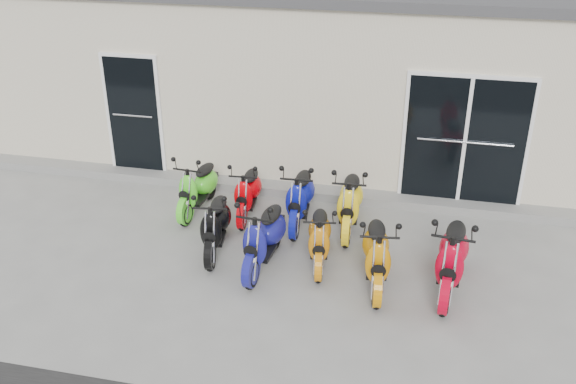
% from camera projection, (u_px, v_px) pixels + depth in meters
% --- Properties ---
extents(ground, '(80.00, 80.00, 0.00)m').
position_uv_depth(ground, '(279.00, 254.00, 9.57)').
color(ground, gray).
rests_on(ground, ground).
extents(building, '(14.00, 6.00, 3.20)m').
position_uv_depth(building, '(336.00, 60.00, 13.40)').
color(building, beige).
rests_on(building, ground).
extents(front_step, '(14.00, 0.40, 0.15)m').
position_uv_depth(front_step, '(306.00, 191.00, 11.30)').
color(front_step, gray).
rests_on(front_step, ground).
extents(door_left, '(1.07, 0.08, 2.22)m').
position_uv_depth(door_left, '(134.00, 111.00, 11.53)').
color(door_left, black).
rests_on(door_left, front_step).
extents(door_right, '(2.02, 0.08, 2.22)m').
position_uv_depth(door_right, '(465.00, 137.00, 10.40)').
color(door_right, black).
rests_on(door_right, front_step).
extents(scooter_front_black, '(0.77, 1.58, 1.12)m').
position_uv_depth(scooter_front_black, '(215.00, 218.00, 9.42)').
color(scooter_front_black, black).
rests_on(scooter_front_black, ground).
extents(scooter_front_blue, '(0.70, 1.67, 1.21)m').
position_uv_depth(scooter_front_blue, '(264.00, 230.00, 9.02)').
color(scooter_front_blue, navy).
rests_on(scooter_front_blue, ground).
extents(scooter_front_orange_a, '(0.73, 1.48, 1.05)m').
position_uv_depth(scooter_front_orange_a, '(320.00, 231.00, 9.14)').
color(scooter_front_orange_a, orange).
rests_on(scooter_front_orange_a, ground).
extents(scooter_front_orange_b, '(0.77, 1.65, 1.18)m').
position_uv_depth(scooter_front_orange_b, '(377.00, 247.00, 8.64)').
color(scooter_front_orange_b, orange).
rests_on(scooter_front_orange_b, ground).
extents(scooter_front_red, '(0.80, 1.77, 1.27)m').
position_uv_depth(scooter_front_red, '(453.00, 250.00, 8.49)').
color(scooter_front_red, '#BE011C').
rests_on(scooter_front_red, ground).
extents(scooter_back_green, '(0.66, 1.55, 1.12)m').
position_uv_depth(scooter_back_green, '(197.00, 181.00, 10.56)').
color(scooter_back_green, '#4EE727').
rests_on(scooter_back_green, ground).
extents(scooter_back_red, '(0.63, 1.46, 1.05)m').
position_uv_depth(scooter_back_red, '(248.00, 187.00, 10.44)').
color(scooter_back_red, '#DF0007').
rests_on(scooter_back_red, ground).
extents(scooter_back_blue, '(0.65, 1.61, 1.17)m').
position_uv_depth(scooter_back_blue, '(300.00, 191.00, 10.17)').
color(scooter_back_blue, '#0C1496').
rests_on(scooter_back_blue, ground).
extents(scooter_back_yellow, '(0.68, 1.65, 1.19)m').
position_uv_depth(scooter_back_yellow, '(350.00, 195.00, 10.00)').
color(scooter_back_yellow, yellow).
rests_on(scooter_back_yellow, ground).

